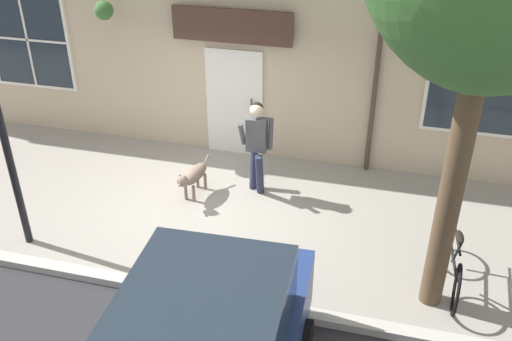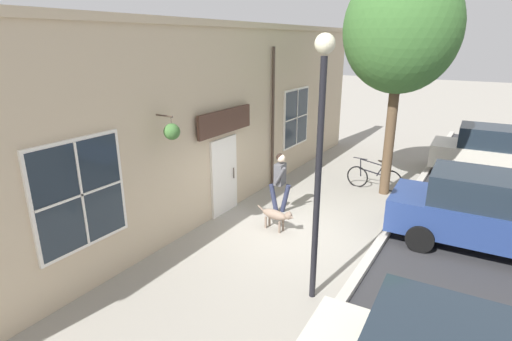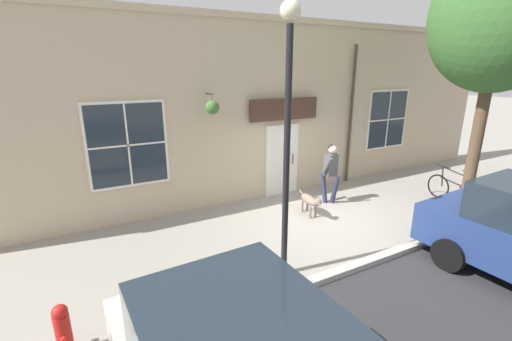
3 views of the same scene
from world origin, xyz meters
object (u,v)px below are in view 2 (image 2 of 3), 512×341
street_lamp (320,136)px  parked_car_mid_block (490,213)px  dog_on_leash (277,215)px  street_tree_by_curb (399,35)px  leaning_bicycle (374,177)px  parked_car_far_end (498,153)px  pedestrian_walking (280,178)px

street_lamp → parked_car_mid_block: bearing=55.0°
dog_on_leash → parked_car_mid_block: bearing=20.6°
parked_car_mid_block → street_lamp: street_lamp is taller
dog_on_leash → street_tree_by_curb: bearing=68.7°
leaning_bicycle → parked_car_mid_block: size_ratio=0.40×
leaning_bicycle → parked_car_far_end: bearing=45.2°
leaning_bicycle → street_lamp: (0.64, -6.22, 2.67)m
parked_car_mid_block → leaning_bicycle: bearing=142.3°
dog_on_leash → parked_car_mid_block: (4.47, 1.69, 0.48)m
parked_car_mid_block → street_lamp: (-2.60, -3.71, 2.17)m
pedestrian_walking → street_lamp: size_ratio=0.36×
dog_on_leash → parked_car_far_end: bearing=59.0°
dog_on_leash → street_lamp: 3.82m
dog_on_leash → parked_car_far_end: (4.49, 7.49, 0.48)m
dog_on_leash → parked_car_mid_block: 4.80m
dog_on_leash → leaning_bicycle: bearing=73.7°
pedestrian_walking → street_lamp: 4.33m
street_lamp → dog_on_leash: bearing=132.7°
street_tree_by_curb → leaning_bicycle: 4.31m
pedestrian_walking → parked_car_far_end: bearing=52.6°
pedestrian_walking → dog_on_leash: pedestrian_walking is taller
dog_on_leash → street_tree_by_curb: size_ratio=0.17×
leaning_bicycle → street_lamp: bearing=-84.1°
parked_car_far_end → street_lamp: bearing=-105.4°
pedestrian_walking → parked_car_mid_block: 4.98m
street_tree_by_curb → street_lamp: size_ratio=1.41×
street_tree_by_curb → street_lamp: 6.29m
leaning_bicycle → parked_car_mid_block: bearing=-37.7°
pedestrian_walking → parked_car_mid_block: size_ratio=0.39×
parked_car_mid_block → street_tree_by_curb: bearing=140.8°
dog_on_leash → leaning_bicycle: leaning_bicycle is taller
pedestrian_walking → parked_car_mid_block: bearing=7.8°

